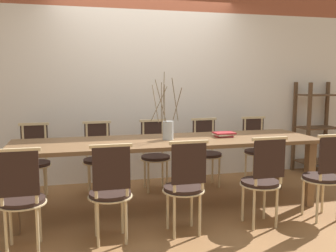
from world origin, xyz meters
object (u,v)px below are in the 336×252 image
(chair_near_center, at_px, (185,184))
(book_stack, at_px, (224,134))
(vase_centerpiece, at_px, (167,128))
(chair_far_center, at_px, (155,152))
(shelving_rack, at_px, (318,128))
(dining_table, at_px, (168,147))

(chair_near_center, bearing_deg, book_stack, 47.95)
(vase_centerpiece, bearing_deg, chair_near_center, -91.77)
(chair_far_center, bearing_deg, chair_near_center, 88.31)
(chair_far_center, xyz_separation_m, shelving_rack, (2.59, 0.24, 0.20))
(book_stack, distance_m, shelving_rack, 2.16)
(chair_far_center, relative_size, shelving_rack, 0.65)
(chair_near_center, height_order, chair_far_center, same)
(dining_table, relative_size, shelving_rack, 2.42)
(chair_far_center, relative_size, vase_centerpiece, 1.22)
(dining_table, relative_size, chair_far_center, 3.70)
(dining_table, height_order, chair_near_center, chair_near_center)
(dining_table, bearing_deg, book_stack, 2.94)
(vase_centerpiece, relative_size, shelving_rack, 0.54)
(vase_centerpiece, distance_m, book_stack, 0.68)
(chair_near_center, distance_m, chair_far_center, 1.48)
(book_stack, bearing_deg, shelving_rack, 26.05)
(chair_near_center, height_order, book_stack, chair_near_center)
(chair_near_center, xyz_separation_m, chair_far_center, (0.04, 1.47, 0.00))
(shelving_rack, bearing_deg, book_stack, -153.95)
(dining_table, distance_m, vase_centerpiece, 0.21)
(chair_near_center, distance_m, book_stack, 1.09)
(vase_centerpiece, relative_size, book_stack, 3.13)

